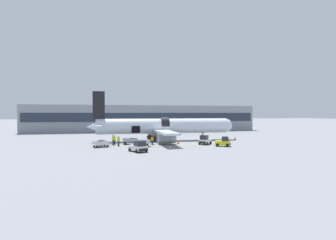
# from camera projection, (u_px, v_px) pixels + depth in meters

# --- Properties ---
(ground_plane) EXTENTS (500.00, 500.00, 0.00)m
(ground_plane) POSITION_uv_depth(u_px,v_px,m) (171.00, 143.00, 50.62)
(ground_plane) COLOR slate
(apron_marking_line) EXTENTS (18.06, 1.90, 0.01)m
(apron_marking_line) POSITION_uv_depth(u_px,v_px,m) (165.00, 145.00, 47.87)
(apron_marking_line) COLOR yellow
(apron_marking_line) RESTS_ON ground_plane
(terminal_strip) EXTENTS (74.38, 8.86, 8.47)m
(terminal_strip) POSITION_uv_depth(u_px,v_px,m) (145.00, 118.00, 87.05)
(terminal_strip) COLOR gray
(terminal_strip) RESTS_ON ground_plane
(airplane) EXTENTS (31.36, 24.84, 10.25)m
(airplane) POSITION_uv_depth(u_px,v_px,m) (162.00, 127.00, 55.45)
(airplane) COLOR silver
(airplane) RESTS_ON ground_plane
(baggage_tug_lead) EXTENTS (2.85, 3.51, 1.71)m
(baggage_tug_lead) POSITION_uv_depth(u_px,v_px,m) (139.00, 147.00, 39.34)
(baggage_tug_lead) COLOR silver
(baggage_tug_lead) RESTS_ON ground_plane
(baggage_tug_mid) EXTENTS (2.92, 3.00, 1.75)m
(baggage_tug_mid) POSITION_uv_depth(u_px,v_px,m) (205.00, 140.00, 48.89)
(baggage_tug_mid) COLOR white
(baggage_tug_mid) RESTS_ON ground_plane
(baggage_tug_rear) EXTENTS (2.90, 2.44, 1.73)m
(baggage_tug_rear) POSITION_uv_depth(u_px,v_px,m) (223.00, 142.00, 46.08)
(baggage_tug_rear) COLOR yellow
(baggage_tug_rear) RESTS_ON ground_plane
(baggage_cart_loading) EXTENTS (3.65, 2.25, 1.11)m
(baggage_cart_loading) POSITION_uv_depth(u_px,v_px,m) (131.00, 141.00, 49.33)
(baggage_cart_loading) COLOR #999BA0
(baggage_cart_loading) RESTS_ON ground_plane
(baggage_cart_queued) EXTENTS (3.90, 2.47, 1.09)m
(baggage_cart_queued) POSITION_uv_depth(u_px,v_px,m) (142.00, 143.00, 45.92)
(baggage_cart_queued) COLOR #B7BABF
(baggage_cart_queued) RESTS_ON ground_plane
(baggage_cart_empty) EXTENTS (3.60, 2.46, 1.00)m
(baggage_cart_empty) POSITION_uv_depth(u_px,v_px,m) (102.00, 144.00, 44.94)
(baggage_cart_empty) COLOR silver
(baggage_cart_empty) RESTS_ON ground_plane
(ground_crew_loader_a) EXTENTS (0.57, 0.57, 1.78)m
(ground_crew_loader_a) POSITION_uv_depth(u_px,v_px,m) (119.00, 141.00, 46.42)
(ground_crew_loader_a) COLOR #1E2338
(ground_crew_loader_a) RESTS_ON ground_plane
(ground_crew_loader_b) EXTENTS (0.46, 0.60, 1.70)m
(ground_crew_loader_b) POSITION_uv_depth(u_px,v_px,m) (115.00, 140.00, 49.01)
(ground_crew_loader_b) COLOR #1E2338
(ground_crew_loader_b) RESTS_ON ground_plane
(ground_crew_driver) EXTENTS (0.55, 0.39, 1.57)m
(ground_crew_driver) POSITION_uv_depth(u_px,v_px,m) (152.00, 140.00, 48.54)
(ground_crew_driver) COLOR #1E2338
(ground_crew_driver) RESTS_ON ground_plane
(ground_crew_supervisor) EXTENTS (0.54, 0.64, 1.85)m
(ground_crew_supervisor) POSITION_uv_depth(u_px,v_px,m) (113.00, 140.00, 47.88)
(ground_crew_supervisor) COLOR #2D2D33
(ground_crew_supervisor) RESTS_ON ground_plane
(safety_cone_nose) EXTENTS (0.52, 0.52, 0.79)m
(safety_cone_nose) POSITION_uv_depth(u_px,v_px,m) (235.00, 138.00, 57.95)
(safety_cone_nose) COLOR black
(safety_cone_nose) RESTS_ON ground_plane
(safety_cone_engine_left) EXTENTS (0.54, 0.54, 0.60)m
(safety_cone_engine_left) POSITION_uv_depth(u_px,v_px,m) (170.00, 148.00, 42.17)
(safety_cone_engine_left) COLOR black
(safety_cone_engine_left) RESTS_ON ground_plane
(safety_cone_wingtip) EXTENTS (0.61, 0.61, 0.61)m
(safety_cone_wingtip) POSITION_uv_depth(u_px,v_px,m) (178.00, 142.00, 49.85)
(safety_cone_wingtip) COLOR black
(safety_cone_wingtip) RESTS_ON ground_plane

